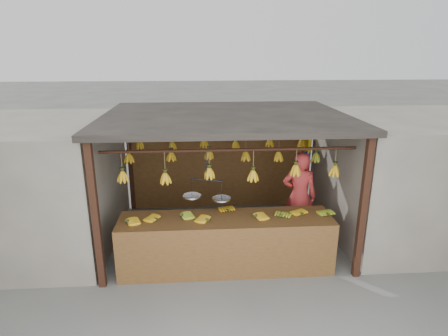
{
  "coord_description": "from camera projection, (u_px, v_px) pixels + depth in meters",
  "views": [
    {
      "loc": [
        -0.48,
        -6.59,
        3.47
      ],
      "look_at": [
        0.0,
        0.3,
        1.3
      ],
      "focal_mm": 30.0,
      "sensor_mm": 36.0,
      "label": 1
    }
  ],
  "objects": [
    {
      "name": "neighbor_left",
      "position": [
        27.0,
        185.0,
        6.76
      ],
      "size": [
        3.0,
        3.0,
        2.3
      ],
      "primitive_type": "cube",
      "color": "slate",
      "rests_on": "ground"
    },
    {
      "name": "vendor",
      "position": [
        299.0,
        196.0,
        7.01
      ],
      "size": [
        0.71,
        0.56,
        1.72
      ],
      "primitive_type": "imported",
      "rotation": [
        0.0,
        0.0,
        2.88
      ],
      "color": "#BF3333",
      "rests_on": "ground"
    },
    {
      "name": "balance_scale",
      "position": [
        207.0,
        195.0,
        5.99
      ],
      "size": [
        0.76,
        0.43,
        0.79
      ],
      "color": "black",
      "rests_on": "ground"
    },
    {
      "name": "counter",
      "position": [
        227.0,
        232.0,
        5.96
      ],
      "size": [
        3.5,
        0.79,
        0.96
      ],
      "color": "#57371A",
      "rests_on": "ground"
    },
    {
      "name": "neighbor_right",
      "position": [
        410.0,
        176.0,
        7.24
      ],
      "size": [
        3.0,
        3.0,
        2.3
      ],
      "primitive_type": "cube",
      "color": "slate",
      "rests_on": "ground"
    },
    {
      "name": "hanging_bananas",
      "position": [
        225.0,
        157.0,
        6.87
      ],
      "size": [
        3.6,
        2.25,
        0.36
      ],
      "color": "gold",
      "rests_on": "ground"
    },
    {
      "name": "stall",
      "position": [
        224.0,
        134.0,
        7.06
      ],
      "size": [
        4.3,
        3.3,
        2.4
      ],
      "color": "black",
      "rests_on": "ground"
    },
    {
      "name": "ground",
      "position": [
        225.0,
        236.0,
        7.34
      ],
      "size": [
        80.0,
        80.0,
        0.0
      ],
      "primitive_type": "plane",
      "color": "#5B5B57"
    },
    {
      "name": "bag_bundles",
      "position": [
        306.0,
        165.0,
        8.45
      ],
      "size": [
        0.08,
        0.26,
        1.21
      ],
      "color": "yellow",
      "rests_on": "ground"
    }
  ]
}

